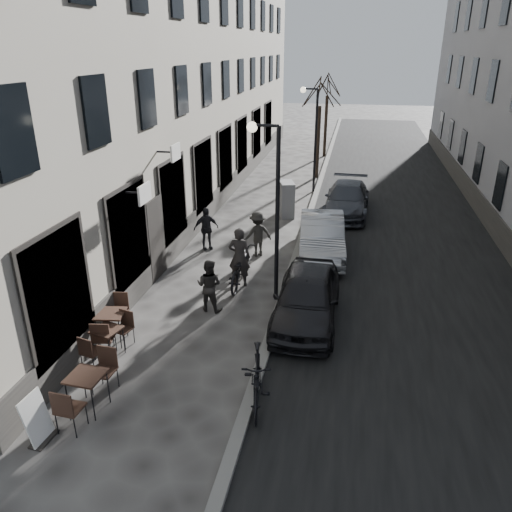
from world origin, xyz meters
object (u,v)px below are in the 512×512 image
(tree_far, at_px, (328,83))
(pedestrian_near, at_px, (209,285))
(streetlamp_far, at_px, (313,128))
(pedestrian_mid, at_px, (258,234))
(streetlamp_near, at_px, (271,195))
(bicycle, at_px, (240,268))
(tree_near, at_px, (320,91))
(pedestrian_far, at_px, (206,228))
(car_mid, at_px, (322,236))
(bistro_set_a, at_px, (88,389))
(bistro_set_b, at_px, (108,340))
(car_near, at_px, (307,297))
(car_far, at_px, (347,199))
(utility_cabinet, at_px, (287,199))
(sign_board, at_px, (38,423))
(moped, at_px, (257,378))
(bistro_set_c, at_px, (112,324))

(tree_far, bearing_deg, pedestrian_near, -94.23)
(streetlamp_far, bearing_deg, pedestrian_mid, -96.43)
(pedestrian_near, height_order, pedestrian_mid, pedestrian_mid)
(streetlamp_near, xyz_separation_m, bicycle, (-1.09, 0.73, -2.59))
(tree_near, relative_size, pedestrian_near, 3.75)
(streetlamp_far, distance_m, pedestrian_far, 9.40)
(pedestrian_near, distance_m, car_mid, 5.42)
(streetlamp_near, relative_size, bistro_set_a, 3.00)
(bistro_set_b, height_order, pedestrian_near, pedestrian_near)
(bistro_set_a, relative_size, bistro_set_b, 1.10)
(car_mid, bearing_deg, tree_far, 88.20)
(tree_near, xyz_separation_m, pedestrian_far, (-3.02, -11.60, -3.87))
(bistro_set_b, height_order, car_near, car_near)
(pedestrian_far, xyz_separation_m, car_near, (4.12, -4.46, -0.08))
(bicycle, xyz_separation_m, car_mid, (2.29, 2.94, 0.14))
(tree_far, relative_size, car_far, 1.24)
(bistro_set_a, distance_m, pedestrian_mid, 8.87)
(tree_near, bearing_deg, utility_cabinet, -95.53)
(utility_cabinet, distance_m, car_far, 2.70)
(sign_board, distance_m, car_near, 7.04)
(pedestrian_far, height_order, moped, pedestrian_far)
(bicycle, height_order, pedestrian_far, pedestrian_far)
(tree_far, distance_m, utility_cabinet, 13.82)
(tree_far, xyz_separation_m, pedestrian_near, (-1.63, -22.00, -3.90))
(bistro_set_b, height_order, pedestrian_far, pedestrian_far)
(streetlamp_far, distance_m, bistro_set_a, 17.94)
(sign_board, distance_m, car_mid, 11.12)
(tree_near, xyz_separation_m, car_far, (1.86, -6.39, -4.00))
(pedestrian_mid, xyz_separation_m, car_far, (2.93, 5.46, -0.14))
(sign_board, bearing_deg, streetlamp_far, 84.81)
(utility_cabinet, bearing_deg, car_near, -96.14)
(bistro_set_b, height_order, pedestrian_mid, pedestrian_mid)
(pedestrian_near, relative_size, car_near, 0.37)
(car_near, distance_m, car_far, 9.71)
(tree_far, bearing_deg, car_near, -87.15)
(streetlamp_near, distance_m, sign_board, 7.79)
(bistro_set_c, xyz_separation_m, moped, (4.00, -1.56, 0.10))
(car_near, bearing_deg, pedestrian_far, 132.80)
(bistro_set_a, distance_m, utility_cabinet, 13.47)
(streetlamp_near, relative_size, tree_far, 0.89)
(streetlamp_near, xyz_separation_m, bistro_set_b, (-3.28, -3.68, -2.71))
(pedestrian_mid, bearing_deg, pedestrian_far, -39.94)
(streetlamp_far, distance_m, car_near, 13.34)
(streetlamp_far, relative_size, tree_near, 0.89)
(streetlamp_near, xyz_separation_m, utility_cabinet, (-0.63, 7.77, -2.40))
(pedestrian_far, height_order, car_mid, pedestrian_far)
(bistro_set_c, relative_size, car_near, 0.41)
(bistro_set_b, relative_size, moped, 0.76)
(streetlamp_far, relative_size, pedestrian_near, 3.35)
(streetlamp_near, distance_m, car_mid, 4.57)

